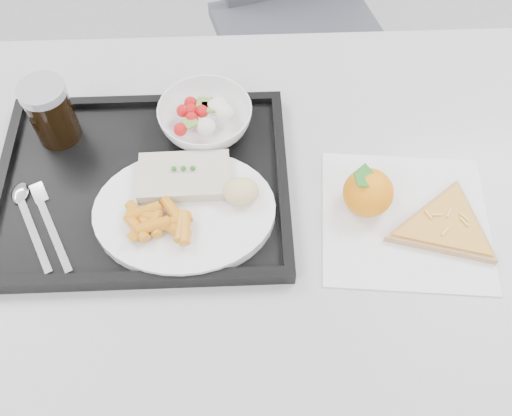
# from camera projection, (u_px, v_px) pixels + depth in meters

# --- Properties ---
(table) EXTENTS (1.20, 0.80, 0.75)m
(table) POSITION_uv_depth(u_px,v_px,m) (271.00, 232.00, 0.93)
(table) COLOR silver
(table) RESTS_ON ground
(tray) EXTENTS (0.45, 0.35, 0.03)m
(tray) POSITION_uv_depth(u_px,v_px,m) (143.00, 185.00, 0.89)
(tray) COLOR black
(tray) RESTS_ON table
(dinner_plate) EXTENTS (0.27, 0.27, 0.02)m
(dinner_plate) POSITION_uv_depth(u_px,v_px,m) (185.00, 212.00, 0.84)
(dinner_plate) COLOR white
(dinner_plate) RESTS_ON tray
(fish_fillet) EXTENTS (0.14, 0.09, 0.03)m
(fish_fillet) POSITION_uv_depth(u_px,v_px,m) (184.00, 176.00, 0.86)
(fish_fillet) COLOR beige
(fish_fillet) RESTS_ON dinner_plate
(bread_roll) EXTENTS (0.07, 0.06, 0.03)m
(bread_roll) POSITION_uv_depth(u_px,v_px,m) (241.00, 191.00, 0.83)
(bread_roll) COLOR #EFBE8A
(bread_roll) RESTS_ON dinner_plate
(salad_bowl) EXTENTS (0.15, 0.15, 0.05)m
(salad_bowl) POSITION_uv_depth(u_px,v_px,m) (205.00, 118.00, 0.93)
(salad_bowl) COLOR white
(salad_bowl) RESTS_ON tray
(cola_glass) EXTENTS (0.07, 0.07, 0.11)m
(cola_glass) POSITION_uv_depth(u_px,v_px,m) (50.00, 111.00, 0.89)
(cola_glass) COLOR black
(cola_glass) RESTS_ON tray
(cutlery) EXTENTS (0.12, 0.16, 0.01)m
(cutlery) POSITION_uv_depth(u_px,v_px,m) (35.00, 215.00, 0.85)
(cutlery) COLOR silver
(cutlery) RESTS_ON tray
(napkin) EXTENTS (0.27, 0.26, 0.00)m
(napkin) POSITION_uv_depth(u_px,v_px,m) (405.00, 220.00, 0.86)
(napkin) COLOR white
(napkin) RESTS_ON table
(tangerine) EXTENTS (0.09, 0.09, 0.07)m
(tangerine) POSITION_uv_depth(u_px,v_px,m) (368.00, 192.00, 0.85)
(tangerine) COLOR #FD5600
(tangerine) RESTS_ON napkin
(pizza_slice) EXTENTS (0.23, 0.23, 0.02)m
(pizza_slice) POSITION_uv_depth(u_px,v_px,m) (446.00, 226.00, 0.85)
(pizza_slice) COLOR tan
(pizza_slice) RESTS_ON napkin
(carrot_pile) EXTENTS (0.10, 0.08, 0.02)m
(carrot_pile) POSITION_uv_depth(u_px,v_px,m) (159.00, 222.00, 0.81)
(carrot_pile) COLOR orange
(carrot_pile) RESTS_ON dinner_plate
(salad_contents) EXTENTS (0.10, 0.08, 0.03)m
(salad_contents) POSITION_uv_depth(u_px,v_px,m) (206.00, 113.00, 0.92)
(salad_contents) COLOR #B91111
(salad_contents) RESTS_ON salad_bowl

